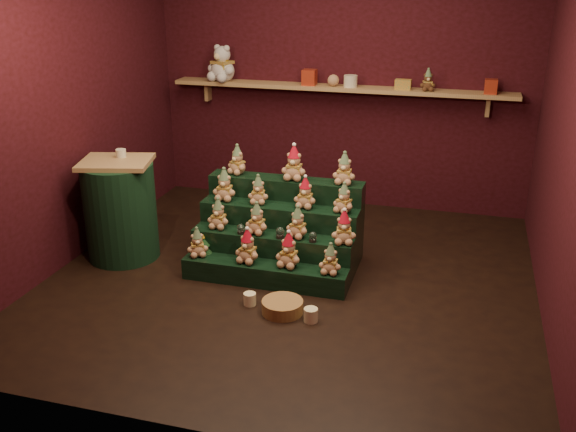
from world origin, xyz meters
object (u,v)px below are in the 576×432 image
(brown_bear, at_px, (428,80))
(mug_left, at_px, (250,299))
(riser_tier_front, at_px, (264,274))
(white_bear, at_px, (222,58))
(snow_globe_a, at_px, (241,229))
(mini_christmas_tree, at_px, (204,254))
(snow_globe_c, at_px, (313,237))
(side_table, at_px, (121,210))
(wicker_basket, at_px, (282,307))
(snow_globe_b, at_px, (280,233))
(mug_right, at_px, (311,315))

(brown_bear, bearing_deg, mug_left, -128.18)
(riser_tier_front, xyz_separation_m, white_bear, (-1.09, 1.99, 1.47))
(snow_globe_a, bearing_deg, mini_christmas_tree, -165.65)
(snow_globe_c, relative_size, brown_bear, 0.41)
(snow_globe_a, xyz_separation_m, mug_left, (0.25, -0.53, -0.35))
(side_table, distance_m, wicker_basket, 1.83)
(snow_globe_c, xyz_separation_m, mug_left, (-0.37, -0.53, -0.36))
(riser_tier_front, relative_size, mini_christmas_tree, 4.01)
(snow_globe_a, bearing_deg, side_table, 178.89)
(snow_globe_b, bearing_deg, wicker_basket, -72.03)
(mug_left, bearing_deg, brown_bear, 65.28)
(side_table, xyz_separation_m, mug_left, (1.40, -0.55, -0.40))
(mug_right, bearing_deg, brown_bear, 77.12)
(white_bear, bearing_deg, wicker_basket, -39.42)
(snow_globe_b, bearing_deg, mug_right, -56.53)
(riser_tier_front, distance_m, wicker_basket, 0.50)
(mug_left, distance_m, brown_bear, 2.95)
(mini_christmas_tree, distance_m, mug_right, 1.23)
(riser_tier_front, height_order, brown_bear, brown_bear)
(snow_globe_c, height_order, wicker_basket, snow_globe_c)
(wicker_basket, relative_size, white_bear, 0.66)
(mug_left, bearing_deg, riser_tier_front, 89.58)
(snow_globe_c, height_order, mini_christmas_tree, snow_globe_c)
(riser_tier_front, xyz_separation_m, snow_globe_c, (0.37, 0.16, 0.31))
(riser_tier_front, bearing_deg, white_bear, 118.70)
(mug_right, height_order, brown_bear, brown_bear)
(riser_tier_front, relative_size, snow_globe_a, 16.08)
(brown_bear, bearing_deg, mug_right, -116.35)
(riser_tier_front, xyz_separation_m, mug_left, (-0.00, -0.37, -0.04))
(brown_bear, bearing_deg, white_bear, 166.53)
(side_table, relative_size, white_bear, 1.90)
(side_table, distance_m, mini_christmas_tree, 0.89)
(riser_tier_front, xyz_separation_m, snow_globe_a, (-0.26, 0.16, 0.31))
(snow_globe_c, height_order, brown_bear, brown_bear)
(snow_globe_c, bearing_deg, wicker_basket, -99.19)
(snow_globe_c, relative_size, mini_christmas_tree, 0.25)
(snow_globe_c, relative_size, mug_left, 0.89)
(riser_tier_front, height_order, mug_right, riser_tier_front)
(mug_right, relative_size, wicker_basket, 0.33)
(snow_globe_a, height_order, wicker_basket, snow_globe_a)
(mug_right, bearing_deg, white_bear, 122.97)
(snow_globe_a, xyz_separation_m, brown_bear, (1.34, 1.83, 1.02))
(mug_right, bearing_deg, mini_christmas_tree, 152.43)
(snow_globe_b, relative_size, snow_globe_c, 1.10)
(side_table, distance_m, brown_bear, 3.23)
(white_bear, bearing_deg, snow_globe_a, -44.51)
(snow_globe_a, height_order, brown_bear, brown_bear)
(white_bear, relative_size, brown_bear, 2.25)
(snow_globe_c, height_order, mug_left, snow_globe_c)
(mini_christmas_tree, bearing_deg, riser_tier_front, -7.99)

